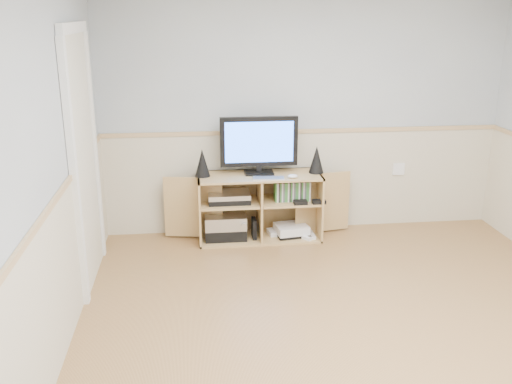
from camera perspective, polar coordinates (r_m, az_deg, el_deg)
room at (r=3.65m, az=10.48°, el=2.40°), size 4.04×4.54×2.54m
media_cabinet at (r=5.64m, az=0.28°, el=-1.25°), size 1.86×0.45×0.65m
monitor at (r=5.46m, az=0.30°, el=4.89°), size 0.74×0.18×0.56m
speaker_left at (r=5.44m, az=-5.39°, el=2.93°), size 0.14×0.14×0.27m
speaker_right at (r=5.57m, az=6.07°, el=3.26°), size 0.14×0.14×0.27m
keyboard at (r=5.36m, az=1.27°, el=1.39°), size 0.30×0.15×0.01m
mouse at (r=5.40m, az=3.69°, el=1.59°), size 0.10×0.07×0.04m
av_components at (r=5.60m, az=-2.91°, el=-2.66°), size 0.50×0.30×0.47m
game_consoles at (r=5.71m, az=3.42°, el=-3.83°), size 0.46×0.30×0.11m
game_cases at (r=5.56m, az=3.63°, el=0.12°), size 0.34×0.14×0.19m
wall_outlet at (r=6.07m, az=14.06°, el=2.25°), size 0.12×0.03×0.12m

